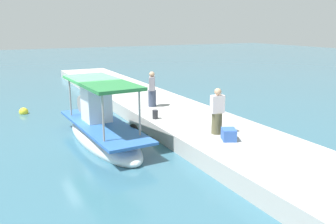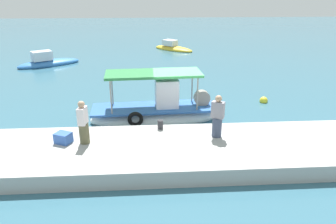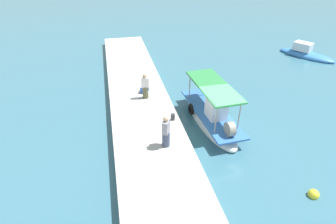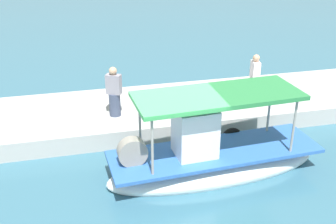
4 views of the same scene
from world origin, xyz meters
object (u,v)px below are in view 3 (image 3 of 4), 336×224
object	(u,v)px
fisherman_by_crate	(166,133)
moored_boat_mid	(306,54)
marker_buoy	(313,194)
main_fishing_boat	(211,116)
fisherman_near_bollard	(145,87)
mooring_bollard	(173,117)
cargo_crate	(145,89)

from	to	relation	value
fisherman_by_crate	moored_boat_mid	xyz separation A→B (m)	(-11.28, 16.26, -1.17)
marker_buoy	main_fishing_boat	bearing A→B (deg)	-159.61
fisherman_near_bollard	mooring_bollard	world-z (taller)	fisherman_near_bollard
fisherman_by_crate	mooring_bollard	xyz separation A→B (m)	(-2.24, 0.88, -0.60)
fisherman_by_crate	cargo_crate	bearing A→B (deg)	-178.23
fisherman_by_crate	moored_boat_mid	distance (m)	19.82
main_fishing_boat	cargo_crate	world-z (taller)	main_fishing_boat
marker_buoy	moored_boat_mid	bearing A→B (deg)	145.29
main_fishing_boat	moored_boat_mid	xyz separation A→B (m)	(-8.93, 12.96, -0.24)
fisherman_near_bollard	fisherman_by_crate	size ratio (longest dim) A/B	0.99
main_fishing_boat	fisherman_by_crate	world-z (taller)	main_fishing_boat
marker_buoy	cargo_crate	bearing A→B (deg)	-149.83
mooring_bollard	moored_boat_mid	xyz separation A→B (m)	(-9.04, 15.37, -0.58)
cargo_crate	fisherman_near_bollard	bearing A→B (deg)	-4.17
fisherman_by_crate	cargo_crate	world-z (taller)	fisherman_by_crate
marker_buoy	moored_boat_mid	xyz separation A→B (m)	(-15.30, 10.60, 0.15)
cargo_crate	marker_buoy	bearing A→B (deg)	30.17
mooring_bollard	moored_boat_mid	size ratio (longest dim) A/B	0.07
marker_buoy	mooring_bollard	bearing A→B (deg)	-142.62
marker_buoy	fisherman_by_crate	bearing A→B (deg)	-125.34
cargo_crate	moored_boat_mid	bearing A→B (deg)	107.67
fisherman_by_crate	mooring_bollard	world-z (taller)	fisherman_by_crate
cargo_crate	moored_boat_mid	size ratio (longest dim) A/B	0.11
mooring_bollard	cargo_crate	world-z (taller)	cargo_crate
cargo_crate	marker_buoy	world-z (taller)	cargo_crate
mooring_bollard	main_fishing_boat	bearing A→B (deg)	92.73
main_fishing_boat	cargo_crate	bearing A→B (deg)	-136.68
mooring_bollard	marker_buoy	xyz separation A→B (m)	(6.25, 4.78, -0.73)
mooring_bollard	marker_buoy	world-z (taller)	mooring_bollard
fisherman_by_crate	moored_boat_mid	world-z (taller)	fisherman_by_crate
main_fishing_boat	moored_boat_mid	world-z (taller)	main_fishing_boat
cargo_crate	main_fishing_boat	bearing A→B (deg)	43.32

